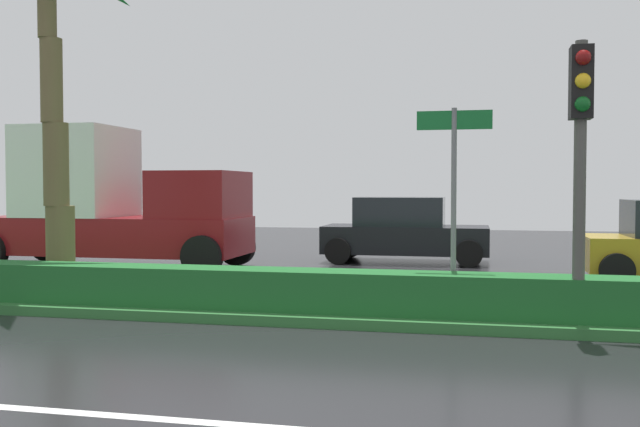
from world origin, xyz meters
TOP-DOWN VIEW (x-y plane):
  - ground_plane at (0.00, 9.00)m, footprint 90.00×42.00m
  - near_lane_divider_stripe at (0.00, 2.00)m, footprint 81.00×0.14m
  - median_strip at (0.00, 8.00)m, footprint 85.50×4.00m
  - median_hedge at (0.00, 6.60)m, footprint 76.50×0.70m
  - palm_tree_mid_left at (-5.42, 7.78)m, footprint 3.69×3.54m
  - traffic_signal_median_right at (3.35, 6.33)m, footprint 0.28×0.43m
  - street_name_sign at (1.70, 7.10)m, footprint 1.10×0.08m
  - box_truck_lead at (-6.65, 12.24)m, footprint 6.40×2.64m
  - car_in_traffic_leading at (0.19, 15.10)m, footprint 4.30×2.02m

SIDE VIEW (x-z plane):
  - ground_plane at x=0.00m, z-range -0.10..0.00m
  - near_lane_divider_stripe at x=0.00m, z-range 0.00..0.01m
  - median_strip at x=0.00m, z-range 0.00..0.15m
  - median_hedge at x=0.00m, z-range 0.15..0.75m
  - car_in_traffic_leading at x=0.19m, z-range -0.03..1.69m
  - box_truck_lead at x=-6.65m, z-range -0.18..3.28m
  - street_name_sign at x=1.70m, z-range 0.58..3.58m
  - traffic_signal_median_right at x=3.35m, z-range 0.86..4.62m
  - palm_tree_mid_left at x=-5.42m, z-range 1.97..8.50m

